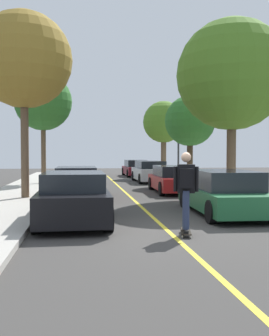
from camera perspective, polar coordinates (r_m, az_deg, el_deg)
ground at (r=9.94m, az=4.76°, el=-8.93°), size 80.00×80.00×0.00m
center_line at (r=13.82m, az=1.20°, el=-5.77°), size 0.12×39.20×0.01m
parked_car_left_nearest at (r=11.05m, az=-8.70°, el=-4.25°), size 1.95×4.25×1.39m
parked_car_left_near at (r=16.86m, az=-8.30°, el=-2.12°), size 1.94×4.33×1.32m
parked_car_right_nearest at (r=12.77m, az=12.64°, el=-3.47°), size 2.09×4.70×1.36m
parked_car_right_near at (r=19.34m, az=5.60°, el=-1.61°), size 2.01×4.55×1.29m
parked_car_right_far at (r=26.06m, az=2.17°, el=-0.50°), size 1.90×4.58×1.39m
parked_car_right_farthest at (r=32.68m, az=0.19°, el=-0.04°), size 1.94×4.62×1.33m
street_tree_left_nearest at (r=16.80m, az=-15.55°, el=14.64°), size 3.80×3.80×7.34m
street_tree_left_near at (r=24.29m, az=-12.96°, el=9.18°), size 3.38×3.38×6.47m
street_tree_right_nearest at (r=18.02m, az=13.78°, el=12.79°), size 4.76×4.76×7.51m
street_tree_right_near at (r=24.10m, az=7.96°, el=6.64°), size 3.01×3.01×5.19m
street_tree_right_far at (r=31.63m, az=4.20°, el=6.52°), size 3.27×3.27×5.85m
streetlamp at (r=25.70m, az=6.31°, el=4.34°), size 0.36×0.24×4.72m
skateboard at (r=9.43m, az=7.35°, el=-9.00°), size 0.39×0.87×0.10m
skateboarder at (r=9.26m, az=7.39°, el=-2.61°), size 0.59×0.71×1.82m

